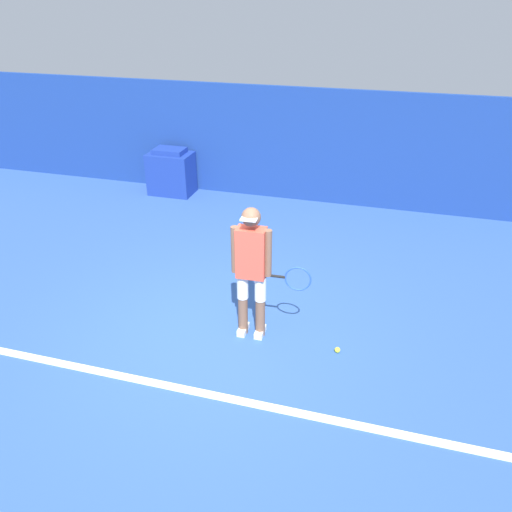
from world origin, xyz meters
name	(u,v)px	position (x,y,z in m)	size (l,w,h in m)	color
ground_plane	(214,338)	(0.00, 0.00, 0.00)	(24.00, 24.00, 0.00)	#2D5193
back_wall	(296,145)	(0.00, 4.84, 1.11)	(24.00, 0.10, 2.22)	navy
court_baseline	(184,389)	(0.00, -0.94, 0.01)	(21.60, 0.10, 0.01)	white
tennis_player	(252,268)	(0.44, 0.23, 0.96)	(0.96, 0.29, 1.71)	brown
tennis_ball	(337,350)	(1.52, 0.15, 0.03)	(0.07, 0.07, 0.07)	#D1E533
covered_chair	(171,172)	(-2.54, 4.43, 0.45)	(0.89, 0.60, 0.96)	navy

